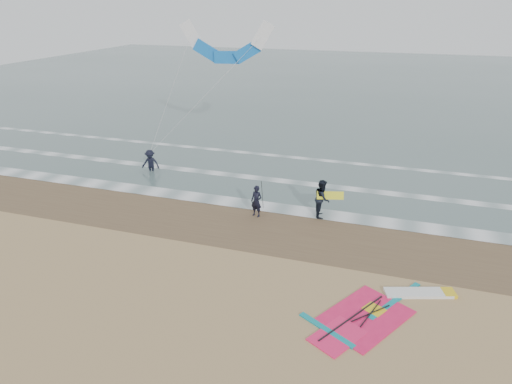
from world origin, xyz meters
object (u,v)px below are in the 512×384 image
(person_walking, at_px, (322,198))
(person_wading, at_px, (150,158))
(windsurf_rig, at_px, (381,311))
(surf_kite, at_px, (226,46))
(person_standing, at_px, (256,201))

(person_walking, distance_m, person_wading, 11.81)
(windsurf_rig, height_order, surf_kite, surf_kite)
(surf_kite, bearing_deg, person_wading, -129.89)
(surf_kite, bearing_deg, person_standing, -60.64)
(person_walking, bearing_deg, person_standing, 98.93)
(person_walking, xyz_separation_m, person_wading, (-11.40, 3.09, -0.08))
(person_walking, bearing_deg, windsurf_rig, -162.77)
(person_walking, height_order, person_wading, person_walking)
(person_standing, distance_m, person_wading, 9.25)
(person_standing, relative_size, surf_kite, 0.21)
(windsurf_rig, relative_size, person_wading, 2.99)
(person_standing, bearing_deg, windsurf_rig, -29.36)
(person_standing, distance_m, surf_kite, 11.60)
(person_walking, bearing_deg, person_wading, 66.10)
(person_standing, relative_size, person_walking, 0.84)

